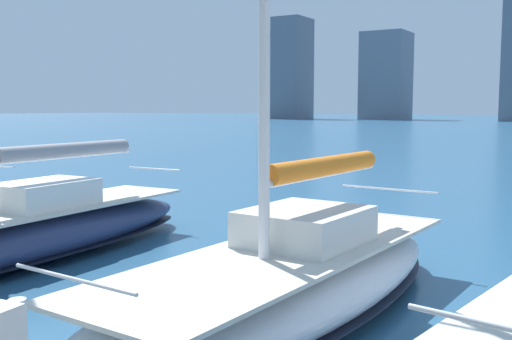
# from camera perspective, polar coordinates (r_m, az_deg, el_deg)

# --- Properties ---
(sailboat_orange) EXTENTS (3.31, 8.77, 9.83)m
(sailboat_orange) POSITION_cam_1_polar(r_m,az_deg,el_deg) (9.25, 3.18, -10.09)
(sailboat_orange) COLOR white
(sailboat_orange) RESTS_ON ground
(sailboat_grey) EXTENTS (2.55, 9.53, 9.90)m
(sailboat_grey) POSITION_cam_1_polar(r_m,az_deg,el_deg) (13.32, -21.10, -5.43)
(sailboat_grey) COLOR navy
(sailboat_grey) RESTS_ON ground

